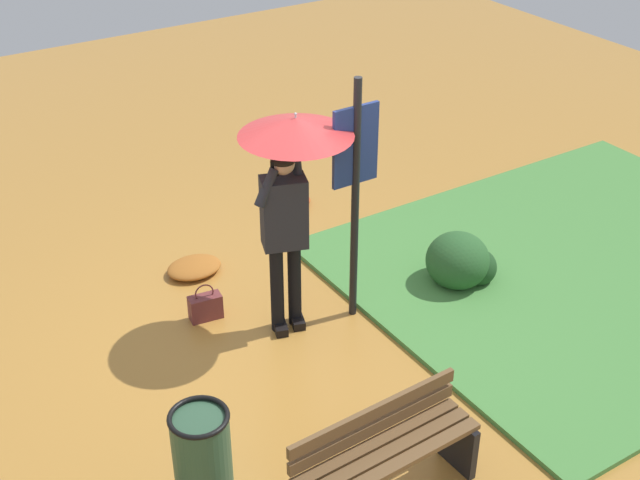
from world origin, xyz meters
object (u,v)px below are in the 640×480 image
person_with_umbrella (291,170)px  park_bench (384,456)px  info_sign_post (355,173)px  handbag (205,307)px  trash_bin (203,461)px

person_with_umbrella → park_bench: (-0.54, -2.12, -1.15)m
person_with_umbrella → info_sign_post: info_sign_post is taller
info_sign_post → handbag: bearing=151.2°
trash_bin → handbag: bearing=64.0°
handbag → park_bench: size_ratio=0.26×
person_with_umbrella → handbag: (-0.65, 0.49, -1.42)m
person_with_umbrella → handbag: bearing=143.0°
info_sign_post → park_bench: size_ratio=1.64×
person_with_umbrella → trash_bin: 2.49m
park_bench → handbag: bearing=92.3°
info_sign_post → handbag: size_ratio=6.22×
info_sign_post → trash_bin: (-2.16, -1.35, -1.03)m
person_with_umbrella → handbag: 1.64m
handbag → park_bench: bearing=-87.7°
person_with_umbrella → info_sign_post: 0.57m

